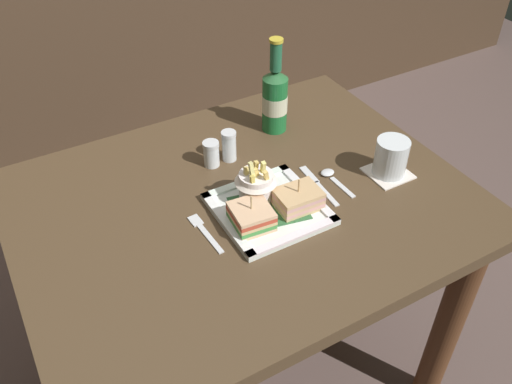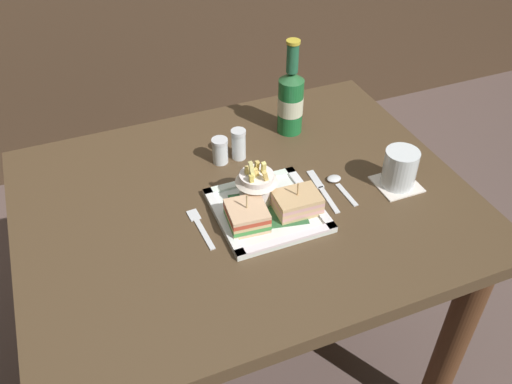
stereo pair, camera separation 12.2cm
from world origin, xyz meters
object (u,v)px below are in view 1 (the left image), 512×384
sandwich_half_left (251,216)px  sandwich_half_right (298,199)px  fork (204,231)px  dining_table (244,241)px  water_glass (391,160)px  salt_shaker (211,155)px  beer_bottle (275,98)px  pepper_shaker (229,147)px  knife (317,183)px  square_plate (269,209)px  fries_cup (256,182)px  spoon (331,176)px

sandwich_half_left → sandwich_half_right: sandwich_half_left is taller
fork → dining_table: bearing=22.3°
dining_table → sandwich_half_left: (-0.03, -0.09, 0.17)m
water_glass → fork: bearing=175.4°
sandwich_half_left → salt_shaker: (0.03, 0.25, -0.00)m
sandwich_half_left → beer_bottle: (0.25, 0.31, 0.06)m
pepper_shaker → water_glass: bearing=-38.4°
sandwich_half_right → beer_bottle: size_ratio=0.39×
water_glass → knife: bearing=162.8°
square_plate → sandwich_half_left: 0.07m
dining_table → square_plate: square_plate is taller
fork → pepper_shaker: bearing=50.7°
square_plate → fries_cup: (-0.01, 0.04, 0.05)m
fries_cup → beer_bottle: size_ratio=0.44×
dining_table → spoon: bearing=-8.6°
square_plate → fork: 0.16m
dining_table → sandwich_half_left: 0.20m
sandwich_half_left → spoon: 0.26m
knife → pepper_shaker: 0.24m
beer_bottle → water_glass: bearing=-65.9°
knife → pepper_shaker: pepper_shaker is taller
sandwich_half_right → spoon: size_ratio=0.88×
sandwich_half_right → pepper_shaker: 0.25m
dining_table → beer_bottle: beer_bottle is taller
water_glass → knife: (-0.18, 0.05, -0.04)m
water_glass → fork: 0.49m
sandwich_half_right → fries_cup: (-0.07, 0.07, 0.03)m
fork → knife: bearing=2.9°
salt_shaker → fork: bearing=-120.2°
sandwich_half_left → salt_shaker: size_ratio=1.38×
square_plate → pepper_shaker: pepper_shaker is taller
square_plate → sandwich_half_right: bearing=-24.1°
knife → pepper_shaker: (-0.14, 0.19, 0.03)m
fries_cup → water_glass: bearing=-11.2°
sandwich_half_right → salt_shaker: size_ratio=1.52×
fries_cup → knife: 0.17m
fork → knife: same height
fries_cup → salt_shaker: size_ratio=1.70×
knife → fries_cup: bearing=175.5°
square_plate → sandwich_half_left: bearing=-155.9°
fork → spoon: 0.35m
fries_cup → dining_table: bearing=130.1°
fork → spoon: size_ratio=1.16×
sandwich_half_right → spoon: sandwich_half_right is taller
fork → knife: size_ratio=0.81×
dining_table → fries_cup: fries_cup is taller
sandwich_half_right → fork: sandwich_half_right is taller
dining_table → salt_shaker: (-0.01, 0.16, 0.17)m
salt_shaker → square_plate: bearing=-81.1°
fries_cup → fork: bearing=-169.1°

